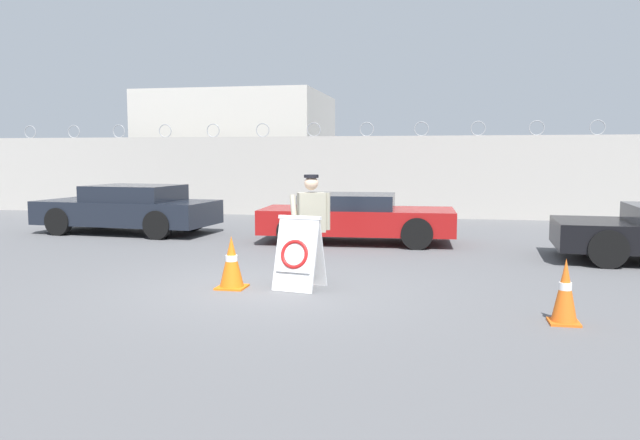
# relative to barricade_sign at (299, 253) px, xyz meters

# --- Properties ---
(ground_plane) EXTENTS (90.00, 90.00, 0.00)m
(ground_plane) POSITION_rel_barricade_sign_xyz_m (-0.37, 0.13, -0.56)
(ground_plane) COLOR #5B5B5E
(perimeter_wall) EXTENTS (36.00, 0.30, 3.09)m
(perimeter_wall) POSITION_rel_barricade_sign_xyz_m (-0.37, 11.28, 0.77)
(perimeter_wall) COLOR #ADA8A0
(perimeter_wall) RESTS_ON ground_plane
(building_block) EXTENTS (7.04, 5.88, 4.53)m
(building_block) POSITION_rel_barricade_sign_xyz_m (-6.29, 16.04, 1.71)
(building_block) COLOR beige
(building_block) RESTS_ON ground_plane
(barricade_sign) EXTENTS (0.76, 0.76, 1.12)m
(barricade_sign) POSITION_rel_barricade_sign_xyz_m (0.00, 0.00, 0.00)
(barricade_sign) COLOR white
(barricade_sign) RESTS_ON ground_plane
(security_guard) EXTENTS (0.67, 0.37, 1.72)m
(security_guard) POSITION_rel_barricade_sign_xyz_m (0.09, 0.51, 0.40)
(security_guard) COLOR black
(security_guard) RESTS_ON ground_plane
(traffic_cone_near) EXTENTS (0.43, 0.43, 0.81)m
(traffic_cone_near) POSITION_rel_barricade_sign_xyz_m (-1.02, -0.15, -0.16)
(traffic_cone_near) COLOR orange
(traffic_cone_near) RESTS_ON ground_plane
(traffic_cone_mid) EXTENTS (0.36, 0.36, 0.80)m
(traffic_cone_mid) POSITION_rel_barricade_sign_xyz_m (3.60, -1.28, -0.16)
(traffic_cone_mid) COLOR orange
(traffic_cone_mid) RESTS_ON ground_plane
(parked_car_front_coupe) EXTENTS (4.70, 2.30, 1.25)m
(parked_car_front_coupe) POSITION_rel_barricade_sign_xyz_m (-5.89, 5.75, 0.09)
(parked_car_front_coupe) COLOR black
(parked_car_front_coupe) RESTS_ON ground_plane
(parked_car_rear_sedan) EXTENTS (4.48, 2.08, 1.13)m
(parked_car_rear_sedan) POSITION_rel_barricade_sign_xyz_m (0.14, 5.14, 0.04)
(parked_car_rear_sedan) COLOR black
(parked_car_rear_sedan) RESTS_ON ground_plane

